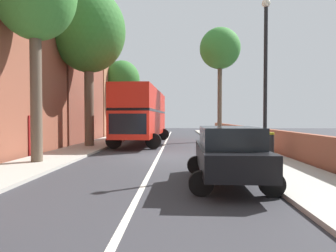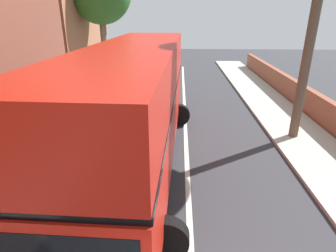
% 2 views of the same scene
% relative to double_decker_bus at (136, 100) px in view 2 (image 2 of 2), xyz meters
% --- Properties ---
extents(double_decker_bus, '(3.82, 11.57, 4.06)m').
position_rel_double_decker_bus_xyz_m(double_decker_bus, '(0.00, 0.00, 0.00)').
color(double_decker_bus, red).
rests_on(double_decker_bus, ground).
extents(parked_car_grey_left_0, '(2.49, 4.35, 1.69)m').
position_rel_double_decker_bus_xyz_m(parked_car_grey_left_0, '(-0.80, 12.76, -1.40)').
color(parked_car_grey_left_0, slate).
rests_on(parked_car_grey_left_0, ground).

